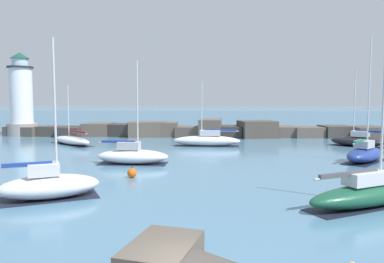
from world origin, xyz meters
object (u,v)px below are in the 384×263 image
object	(u,v)px
lighthouse	(21,100)
sailboat_moored_5	(207,140)
sailboat_moored_2	(365,153)
sailboat_moored_4	(49,185)
sailboat_moored_3	(132,155)
sailboat_moored_0	(72,140)
mooring_buoy_orange_near	(132,173)
sailboat_moored_1	(357,141)
sailboat_moored_6	(371,193)

from	to	relation	value
lighthouse	sailboat_moored_5	distance (m)	30.31
sailboat_moored_2	sailboat_moored_5	distance (m)	17.10
sailboat_moored_4	sailboat_moored_5	bearing A→B (deg)	71.15
sailboat_moored_3	sailboat_moored_0	bearing A→B (deg)	129.07
lighthouse	sailboat_moored_2	bearing A→B (deg)	-26.72
sailboat_moored_4	sailboat_moored_5	world-z (taller)	sailboat_moored_4
sailboat_moored_3	sailboat_moored_5	world-z (taller)	sailboat_moored_3
sailboat_moored_2	mooring_buoy_orange_near	world-z (taller)	sailboat_moored_2
sailboat_moored_3	mooring_buoy_orange_near	size ratio (longest dim) A/B	10.00
sailboat_moored_0	sailboat_moored_5	bearing A→B (deg)	-1.20
sailboat_moored_2	sailboat_moored_5	size ratio (longest dim) A/B	1.40
sailboat_moored_1	sailboat_moored_5	xyz separation A→B (m)	(-17.20, -0.87, 0.02)
sailboat_moored_1	sailboat_moored_2	xyz separation A→B (m)	(-3.34, -10.89, 0.06)
sailboat_moored_0	sailboat_moored_1	bearing A→B (deg)	0.92
sailboat_moored_5	sailboat_moored_6	xyz separation A→B (m)	(8.96, -23.63, -0.03)
lighthouse	sailboat_moored_5	world-z (taller)	lighthouse
sailboat_moored_0	sailboat_moored_3	bearing A→B (deg)	-50.93
sailboat_moored_2	mooring_buoy_orange_near	xyz separation A→B (m)	(-18.54, -7.77, -0.41)
sailboat_moored_1	sailboat_moored_2	world-z (taller)	sailboat_moored_2
sailboat_moored_6	sailboat_moored_3	bearing A→B (deg)	142.63
mooring_buoy_orange_near	sailboat_moored_1	bearing A→B (deg)	40.46
sailboat_moored_1	sailboat_moored_6	world-z (taller)	sailboat_moored_1
sailboat_moored_1	sailboat_moored_2	bearing A→B (deg)	-107.07
sailboat_moored_2	sailboat_moored_6	distance (m)	14.47
sailboat_moored_3	sailboat_moored_5	distance (m)	13.62
sailboat_moored_1	sailboat_moored_3	size ratio (longest dim) A/B	1.03
sailboat_moored_3	sailboat_moored_6	xyz separation A→B (m)	(14.87, -11.36, -0.04)
lighthouse	sailboat_moored_0	world-z (taller)	lighthouse
lighthouse	sailboat_moored_6	world-z (taller)	lighthouse
sailboat_moored_2	sailboat_moored_6	xyz separation A→B (m)	(-4.90, -13.61, -0.08)
sailboat_moored_3	mooring_buoy_orange_near	world-z (taller)	sailboat_moored_3
lighthouse	sailboat_moored_6	size ratio (longest dim) A/B	1.47
sailboat_moored_5	sailboat_moored_1	bearing A→B (deg)	2.90
sailboat_moored_1	sailboat_moored_4	bearing A→B (deg)	-136.10
sailboat_moored_0	sailboat_moored_3	world-z (taller)	sailboat_moored_3
sailboat_moored_3	sailboat_moored_6	distance (m)	18.71
sailboat_moored_1	sailboat_moored_3	world-z (taller)	sailboat_moored_1
sailboat_moored_3	mooring_buoy_orange_near	bearing A→B (deg)	-77.38
sailboat_moored_0	sailboat_moored_6	bearing A→B (deg)	-43.67
sailboat_moored_2	mooring_buoy_orange_near	size ratio (longest dim) A/B	12.72
sailboat_moored_2	mooring_buoy_orange_near	distance (m)	20.10
sailboat_moored_0	mooring_buoy_orange_near	distance (m)	21.45
sailboat_moored_3	sailboat_moored_1	bearing A→B (deg)	29.63
sailboat_moored_0	sailboat_moored_5	distance (m)	16.15
lighthouse	sailboat_moored_5	size ratio (longest dim) A/B	1.58
lighthouse	mooring_buoy_orange_near	world-z (taller)	lighthouse
sailboat_moored_2	sailboat_moored_5	xyz separation A→B (m)	(-13.86, 10.02, -0.04)
sailboat_moored_2	sailboat_moored_1	bearing A→B (deg)	72.93
sailboat_moored_1	sailboat_moored_6	distance (m)	25.85
lighthouse	sailboat_moored_1	bearing A→B (deg)	-12.65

